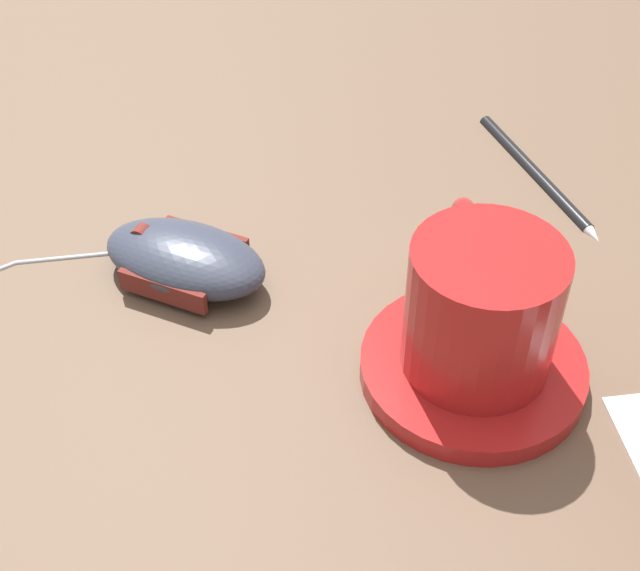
# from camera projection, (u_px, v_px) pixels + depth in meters

# --- Properties ---
(ground_plane) EXTENTS (3.00, 3.00, 0.00)m
(ground_plane) POSITION_uv_depth(u_px,v_px,m) (462.00, 356.00, 0.49)
(ground_plane) COLOR brown
(saucer) EXTENTS (0.12, 0.12, 0.01)m
(saucer) POSITION_uv_depth(u_px,v_px,m) (470.00, 368.00, 0.48)
(saucer) COLOR maroon
(saucer) RESTS_ON ground
(coffee_cup) EXTENTS (0.08, 0.11, 0.07)m
(coffee_cup) POSITION_uv_depth(u_px,v_px,m) (475.00, 307.00, 0.45)
(coffee_cup) COLOR maroon
(coffee_cup) RESTS_ON saucer
(computer_mouse) EXTENTS (0.12, 0.11, 0.03)m
(computer_mouse) POSITION_uv_depth(u_px,v_px,m) (185.00, 258.00, 0.53)
(computer_mouse) COLOR #2D3342
(computer_mouse) RESTS_ON ground
(pen) EXTENTS (0.03, 0.15, 0.01)m
(pen) POSITION_uv_depth(u_px,v_px,m) (537.00, 170.00, 0.61)
(pen) COLOR black
(pen) RESTS_ON ground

